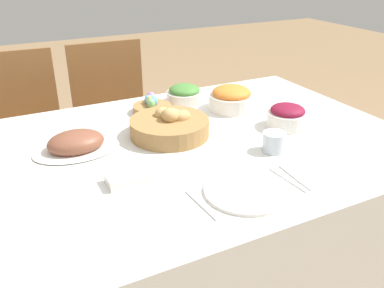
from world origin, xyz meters
The scene contains 15 objects.
dining_table centered at (0.00, 0.00, 0.37)m, with size 1.74×1.16×0.75m.
chair_far_center centered at (0.00, 0.90, 0.50)m, with size 0.44×0.44×0.94m.
chair_far_left centered at (-0.50, 0.90, 0.50)m, with size 0.44×0.44×0.94m.
bread_basket centered at (-0.01, 0.10, 0.79)m, with size 0.31×0.31×0.12m.
egg_basket centered at (0.02, 0.36, 0.78)m, with size 0.17×0.17×0.08m.
ham_platter centered at (-0.36, 0.13, 0.77)m, with size 0.31×0.22×0.08m.
carrot_bowl centered at (0.36, 0.23, 0.80)m, with size 0.20×0.20×0.11m.
beet_salad_bowl centered at (0.45, -0.04, 0.79)m, with size 0.16×0.16×0.10m.
green_salad_bowl centered at (0.21, 0.41, 0.79)m, with size 0.17×0.17×0.09m.
dinner_plate centered at (0.03, -0.39, 0.75)m, with size 0.26×0.26×0.01m.
fork centered at (-0.13, -0.39, 0.75)m, with size 0.02×0.17×0.00m.
knife centered at (0.18, -0.39, 0.75)m, with size 0.02×0.17×0.00m.
spoon centered at (0.21, -0.39, 0.75)m, with size 0.02×0.17×0.00m.
drinking_cup centered at (0.27, -0.20, 0.78)m, with size 0.08×0.08×0.07m.
butter_dish centered at (-0.27, -0.17, 0.76)m, with size 0.13×0.08×0.03m.
Camera 1 is at (-0.58, -1.24, 1.41)m, focal length 38.00 mm.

